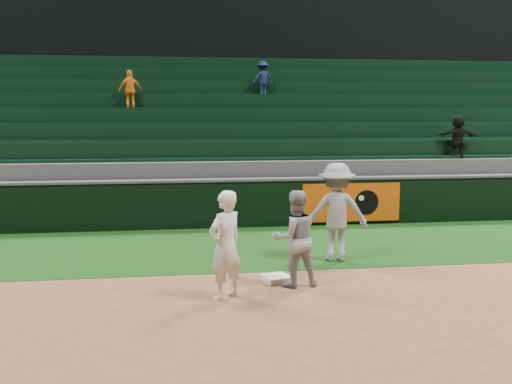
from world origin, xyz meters
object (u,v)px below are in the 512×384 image
Objects in this scene: base_coach at (336,212)px; first_base at (276,278)px; baserunner at (295,238)px; first_baseman at (225,245)px.

first_base is at bearing 48.46° from base_coach.
first_base is at bearing -56.23° from baserunner.
baserunner is at bearing 60.51° from base_coach.
first_baseman is at bearing 15.20° from baserunner.
base_coach is at bearing 41.01° from first_base.
base_coach is at bearing -134.50° from baserunner.
first_base is 1.49m from first_baseman.
first_baseman is (-0.95, -0.81, 0.81)m from first_base.
first_base is at bearing -177.06° from first_baseman.
baserunner is at bearing 165.27° from first_baseman.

